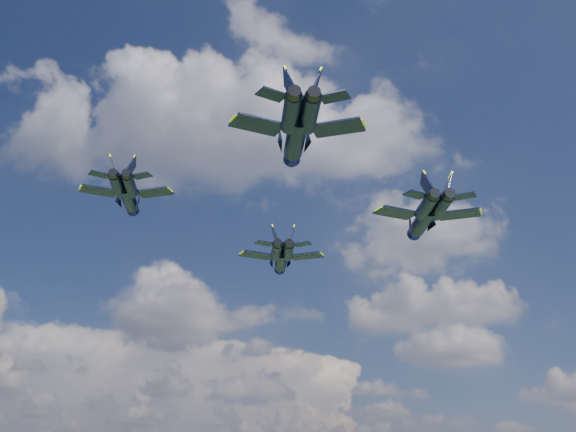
# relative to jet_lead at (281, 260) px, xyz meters

# --- Properties ---
(jet_lead) EXTENTS (12.74, 16.46, 3.92)m
(jet_lead) POSITION_rel_jet_lead_xyz_m (0.00, 0.00, 0.00)
(jet_lead) COLOR black
(jet_left) EXTENTS (11.77, 15.27, 3.63)m
(jet_left) POSITION_rel_jet_lead_xyz_m (-18.22, -20.66, 2.08)
(jet_left) COLOR black
(jet_right) EXTENTS (13.81, 17.91, 4.26)m
(jet_right) POSITION_rel_jet_lead_xyz_m (19.45, -16.70, -0.28)
(jet_right) COLOR black
(jet_slot) EXTENTS (14.12, 18.35, 4.36)m
(jet_slot) POSITION_rel_jet_lead_xyz_m (3.88, -36.59, 1.86)
(jet_slot) COLOR black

